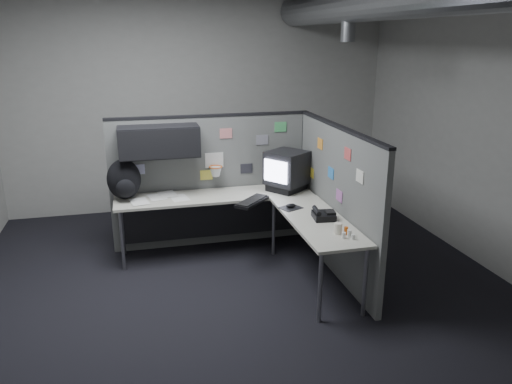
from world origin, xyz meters
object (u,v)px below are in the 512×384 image
object	(u,v)px
keyboard	(252,201)
backpack	(124,180)
monitor	(287,170)
phone	(323,215)
desk	(240,210)

from	to	relation	value
keyboard	backpack	size ratio (longest dim) A/B	1.02
monitor	keyboard	xyz separation A→B (m)	(-0.52, -0.38, -0.23)
monitor	phone	bearing A→B (deg)	-77.54
backpack	phone	bearing A→B (deg)	-15.50
desk	keyboard	bearing A→B (deg)	-46.80
desk	backpack	distance (m)	1.36
phone	backpack	bearing A→B (deg)	166.72
monitor	backpack	size ratio (longest dim) A/B	1.26
monitor	phone	size ratio (longest dim) A/B	2.26
desk	phone	distance (m)	1.06
monitor	phone	xyz separation A→B (m)	(0.07, -1.04, -0.20)
phone	backpack	distance (m)	2.28
monitor	keyboard	distance (m)	0.68
phone	backpack	world-z (taller)	backpack
phone	desk	bearing A→B (deg)	148.99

